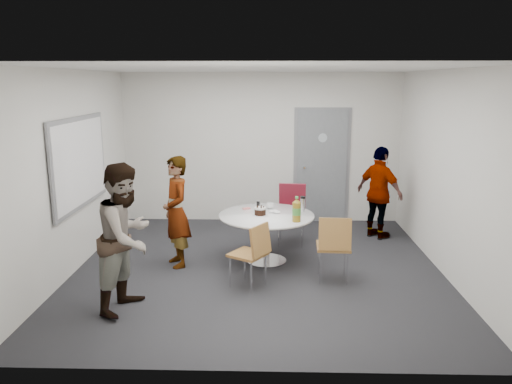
{
  "coord_description": "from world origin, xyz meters",
  "views": [
    {
      "loc": [
        0.15,
        -6.51,
        2.55
      ],
      "look_at": [
        -0.04,
        0.25,
        1.04
      ],
      "focal_mm": 35.0,
      "sensor_mm": 36.0,
      "label": 1
    }
  ],
  "objects_px": {
    "whiteboard": "(80,162)",
    "person_left": "(126,237)",
    "chair_far": "(292,207)",
    "door": "(322,166)",
    "chair_near_right": "(334,242)",
    "person_right": "(380,193)",
    "person_main": "(176,212)",
    "chair_near_left": "(253,249)",
    "table": "(269,221)"
  },
  "relations": [
    {
      "from": "whiteboard",
      "to": "chair_near_right",
      "type": "height_order",
      "value": "whiteboard"
    },
    {
      "from": "whiteboard",
      "to": "person_left",
      "type": "height_order",
      "value": "whiteboard"
    },
    {
      "from": "door",
      "to": "person_main",
      "type": "height_order",
      "value": "door"
    },
    {
      "from": "person_main",
      "to": "person_left",
      "type": "height_order",
      "value": "person_left"
    },
    {
      "from": "door",
      "to": "chair_near_right",
      "type": "bearing_deg",
      "value": -92.39
    },
    {
      "from": "door",
      "to": "whiteboard",
      "type": "height_order",
      "value": "door"
    },
    {
      "from": "table",
      "to": "chair_near_right",
      "type": "xyz_separation_m",
      "value": [
        0.83,
        -0.72,
        -0.07
      ]
    },
    {
      "from": "table",
      "to": "chair_near_right",
      "type": "height_order",
      "value": "table"
    },
    {
      "from": "chair_near_left",
      "to": "person_left",
      "type": "bearing_deg",
      "value": 145.43
    },
    {
      "from": "chair_near_right",
      "to": "person_right",
      "type": "distance_m",
      "value": 2.16
    },
    {
      "from": "table",
      "to": "person_right",
      "type": "xyz_separation_m",
      "value": [
        1.8,
        1.2,
        0.15
      ]
    },
    {
      "from": "table",
      "to": "chair_near_left",
      "type": "xyz_separation_m",
      "value": [
        -0.19,
        -0.92,
        -0.11
      ]
    },
    {
      "from": "chair_near_left",
      "to": "chair_far",
      "type": "relative_size",
      "value": 0.88
    },
    {
      "from": "person_right",
      "to": "chair_near_right",
      "type": "bearing_deg",
      "value": 115.04
    },
    {
      "from": "chair_far",
      "to": "person_main",
      "type": "xyz_separation_m",
      "value": [
        -1.65,
        -1.07,
        0.2
      ]
    },
    {
      "from": "chair_near_right",
      "to": "person_right",
      "type": "xyz_separation_m",
      "value": [
        0.97,
        1.92,
        0.22
      ]
    },
    {
      "from": "door",
      "to": "chair_near_right",
      "type": "relative_size",
      "value": 2.39
    },
    {
      "from": "person_right",
      "to": "whiteboard",
      "type": "bearing_deg",
      "value": 68.06
    },
    {
      "from": "table",
      "to": "person_left",
      "type": "height_order",
      "value": "person_left"
    },
    {
      "from": "whiteboard",
      "to": "person_left",
      "type": "bearing_deg",
      "value": -54.75
    },
    {
      "from": "chair_near_left",
      "to": "whiteboard",
      "type": "bearing_deg",
      "value": 103.15
    },
    {
      "from": "chair_near_left",
      "to": "person_right",
      "type": "distance_m",
      "value": 2.92
    },
    {
      "from": "chair_far",
      "to": "person_left",
      "type": "height_order",
      "value": "person_left"
    },
    {
      "from": "chair_near_right",
      "to": "person_right",
      "type": "bearing_deg",
      "value": 65.94
    },
    {
      "from": "table",
      "to": "chair_near_left",
      "type": "bearing_deg",
      "value": -101.55
    },
    {
      "from": "person_main",
      "to": "person_right",
      "type": "xyz_separation_m",
      "value": [
        3.09,
        1.35,
        -0.02
      ]
    },
    {
      "from": "person_left",
      "to": "chair_near_left",
      "type": "bearing_deg",
      "value": -50.2
    },
    {
      "from": "door",
      "to": "whiteboard",
      "type": "bearing_deg",
      "value": -147.34
    },
    {
      "from": "door",
      "to": "chair_far",
      "type": "xyz_separation_m",
      "value": [
        -0.59,
        -1.28,
        -0.45
      ]
    },
    {
      "from": "whiteboard",
      "to": "person_right",
      "type": "distance_m",
      "value": 4.64
    },
    {
      "from": "chair_far",
      "to": "person_right",
      "type": "distance_m",
      "value": 1.48
    },
    {
      "from": "person_main",
      "to": "chair_near_left",
      "type": "bearing_deg",
      "value": 28.01
    },
    {
      "from": "person_right",
      "to": "person_left",
      "type": "bearing_deg",
      "value": 90.59
    },
    {
      "from": "table",
      "to": "person_left",
      "type": "distance_m",
      "value": 2.21
    },
    {
      "from": "chair_far",
      "to": "person_left",
      "type": "distance_m",
      "value": 3.14
    },
    {
      "from": "chair_far",
      "to": "person_left",
      "type": "xyz_separation_m",
      "value": [
        -1.95,
        -2.44,
        0.26
      ]
    },
    {
      "from": "chair_far",
      "to": "person_right",
      "type": "height_order",
      "value": "person_right"
    },
    {
      "from": "door",
      "to": "person_left",
      "type": "height_order",
      "value": "door"
    },
    {
      "from": "table",
      "to": "chair_far",
      "type": "relative_size",
      "value": 1.43
    },
    {
      "from": "door",
      "to": "person_left",
      "type": "xyz_separation_m",
      "value": [
        -2.54,
        -3.72,
        -0.18
      ]
    },
    {
      "from": "chair_near_left",
      "to": "chair_near_right",
      "type": "relative_size",
      "value": 0.94
    },
    {
      "from": "whiteboard",
      "to": "table",
      "type": "distance_m",
      "value": 2.74
    },
    {
      "from": "door",
      "to": "table",
      "type": "height_order",
      "value": "door"
    },
    {
      "from": "chair_near_left",
      "to": "person_left",
      "type": "distance_m",
      "value": 1.56
    },
    {
      "from": "chair_near_left",
      "to": "chair_far",
      "type": "height_order",
      "value": "chair_far"
    },
    {
      "from": "chair_near_right",
      "to": "chair_far",
      "type": "distance_m",
      "value": 1.71
    },
    {
      "from": "person_left",
      "to": "chair_far",
      "type": "bearing_deg",
      "value": -21.93
    },
    {
      "from": "whiteboard",
      "to": "chair_far",
      "type": "relative_size",
      "value": 2.01
    },
    {
      "from": "chair_near_left",
      "to": "person_left",
      "type": "relative_size",
      "value": 0.5
    },
    {
      "from": "door",
      "to": "chair_far",
      "type": "relative_size",
      "value": 2.24
    }
  ]
}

